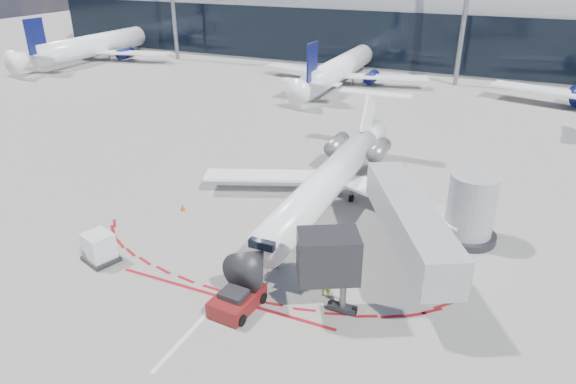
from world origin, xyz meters
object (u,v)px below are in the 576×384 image
at_px(pushback_tug, 237,300).
at_px(ramp_worker, 326,282).
at_px(regional_jet, 330,179).
at_px(uld_container, 99,248).

height_order(pushback_tug, ramp_worker, ramp_worker).
height_order(regional_jet, ramp_worker, regional_jet).
relative_size(pushback_tug, ramp_worker, 2.65).
bearing_deg(ramp_worker, regional_jet, -71.58).
bearing_deg(ramp_worker, uld_container, 9.06).
bearing_deg(regional_jet, ramp_worker, -71.10).
bearing_deg(pushback_tug, ramp_worker, 41.53).
relative_size(regional_jet, ramp_worker, 13.71).
bearing_deg(uld_container, pushback_tug, 14.49).
bearing_deg(pushback_tug, uld_container, -179.64).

